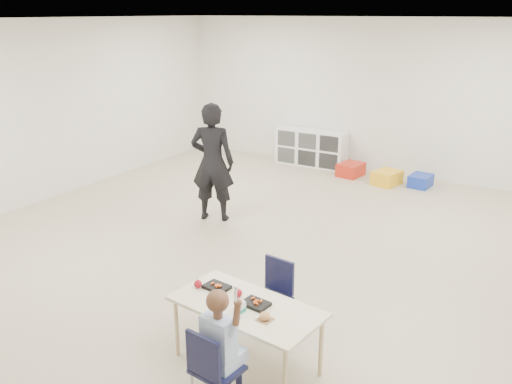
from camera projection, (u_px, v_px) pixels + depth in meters
The scene contains 16 objects.
room at pixel (250, 148), 6.19m from camera, with size 9.00×9.02×2.80m.
table at pixel (247, 335), 4.57m from camera, with size 1.34×0.78×0.58m.
chair_near at pixel (217, 368), 4.06m from camera, with size 0.34×0.32×0.70m, color black, non-canonical shape.
chair_far at pixel (270, 298), 5.04m from camera, with size 0.34×0.32×0.70m, color black, non-canonical shape.
child at pixel (217, 345), 3.99m from camera, with size 0.47×0.47×1.10m, color #BCD5FF, non-canonical shape.
lunch_tray_near at pixel (256, 304), 4.46m from camera, with size 0.22×0.16×0.03m, color black.
lunch_tray_far at pixel (217, 287), 4.73m from camera, with size 0.22×0.16×0.03m, color black.
milk_carton at pixel (240, 307), 4.35m from camera, with size 0.07×0.07×0.10m, color white.
bread_roll at pixel (265, 316), 4.25m from camera, with size 0.09×0.09×0.07m, color tan.
apple_near at pixel (238, 293), 4.59m from camera, with size 0.07×0.07×0.07m, color maroon.
apple_far at pixel (198, 284), 4.74m from camera, with size 0.07×0.07×0.07m, color maroon.
cubby_shelf at pixel (311, 148), 10.59m from camera, with size 1.40×0.40×0.70m, color white.
adult at pixel (212, 162), 7.67m from camera, with size 0.62×0.41×1.70m, color black.
bin_red at pixel (351, 170), 9.96m from camera, with size 0.38×0.48×0.24m, color red.
bin_yellow at pixel (387, 178), 9.47m from camera, with size 0.38×0.49×0.24m, color yellow.
bin_blue at pixel (421, 181), 9.35m from camera, with size 0.33×0.43×0.21m, color #1632A5.
Camera 1 is at (3.14, -5.15, 2.89)m, focal length 38.00 mm.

